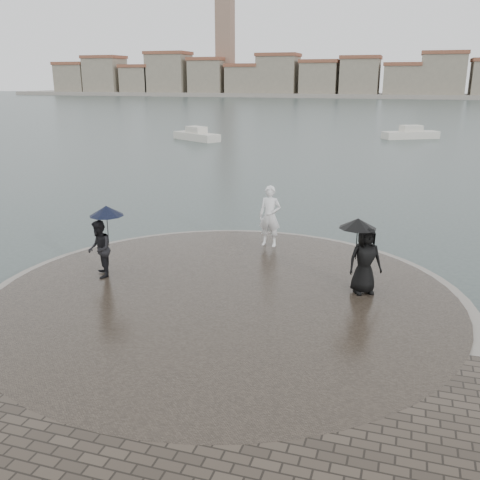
% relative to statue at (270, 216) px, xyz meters
% --- Properties ---
extents(ground, '(400.00, 400.00, 0.00)m').
position_rel_statue_xyz_m(ground, '(-0.04, -7.93, -1.37)').
color(ground, '#2B3835').
rests_on(ground, ground).
extents(kerb_ring, '(12.50, 12.50, 0.32)m').
position_rel_statue_xyz_m(kerb_ring, '(-0.04, -4.43, -1.21)').
color(kerb_ring, gray).
rests_on(kerb_ring, ground).
extents(quay_tip, '(11.90, 11.90, 0.36)m').
position_rel_statue_xyz_m(quay_tip, '(-0.04, -4.43, -1.19)').
color(quay_tip, '#2D261E').
rests_on(quay_tip, ground).
extents(statue, '(0.77, 0.53, 2.01)m').
position_rel_statue_xyz_m(statue, '(0.00, 0.00, 0.00)').
color(statue, white).
rests_on(statue, quay_tip).
extents(visitor_left, '(1.19, 1.07, 2.04)m').
position_rel_statue_xyz_m(visitor_left, '(-3.72, -4.24, 0.07)').
color(visitor_left, black).
rests_on(visitor_left, quay_tip).
extents(visitor_right, '(1.25, 1.03, 1.95)m').
position_rel_statue_xyz_m(visitor_right, '(3.30, -3.19, 0.08)').
color(visitor_right, black).
rests_on(visitor_right, quay_tip).
extents(far_skyline, '(260.00, 20.00, 37.00)m').
position_rel_statue_xyz_m(far_skyline, '(-6.33, 152.78, 4.24)').
color(far_skyline, gray).
rests_on(far_skyline, ground).
extents(boats, '(36.30, 11.85, 1.50)m').
position_rel_statue_xyz_m(boats, '(1.65, 35.79, -0.99)').
color(boats, beige).
rests_on(boats, ground).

